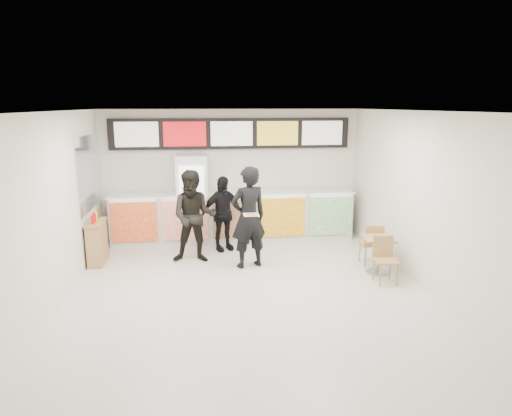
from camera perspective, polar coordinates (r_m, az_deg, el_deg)
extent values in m
plane|color=beige|center=(7.82, -0.89, -10.52)|extent=(7.00, 7.00, 0.00)
plane|color=white|center=(7.19, -0.98, 12.02)|extent=(7.00, 7.00, 0.00)
plane|color=silver|center=(10.79, -3.05, 4.27)|extent=(6.00, 0.00, 6.00)
plane|color=silver|center=(7.64, -23.91, -0.39)|extent=(0.00, 7.00, 7.00)
plane|color=silver|center=(8.25, 20.25, 0.83)|extent=(0.00, 7.00, 7.00)
cube|color=silver|center=(10.58, -2.82, -1.14)|extent=(5.50, 0.70, 1.10)
cube|color=silver|center=(10.46, -2.86, 1.89)|extent=(5.56, 0.76, 0.04)
cube|color=red|center=(10.26, -14.99, -1.70)|extent=(0.99, 0.02, 0.90)
cube|color=#EE3475|center=(10.17, -8.84, -1.53)|extent=(0.99, 0.02, 0.90)
cube|color=brown|center=(10.20, -2.65, -1.35)|extent=(0.99, 0.02, 0.90)
cube|color=yellow|center=(10.35, 3.43, -1.16)|extent=(0.99, 0.02, 0.90)
cube|color=green|center=(10.61, 9.28, -0.96)|extent=(0.99, 0.02, 0.90)
cube|color=black|center=(10.61, -3.08, 9.29)|extent=(5.50, 0.12, 0.70)
cube|color=silver|center=(10.59, -14.70, 8.89)|extent=(0.95, 0.02, 0.55)
cube|color=red|center=(10.51, -8.89, 9.12)|extent=(0.95, 0.02, 0.55)
cube|color=white|center=(10.54, -3.05, 9.26)|extent=(0.95, 0.02, 0.55)
cube|color=gold|center=(10.67, 2.71, 9.31)|extent=(0.95, 0.02, 0.55)
cube|color=silver|center=(10.91, 8.27, 9.27)|extent=(0.95, 0.02, 0.55)
cube|color=white|center=(10.47, -7.96, 1.13)|extent=(0.70, 0.65, 2.00)
cube|color=white|center=(10.13, -7.98, 1.02)|extent=(0.54, 0.02, 1.50)
cylinder|color=green|center=(10.31, -9.05, -2.24)|extent=(0.07, 0.07, 0.22)
cylinder|color=#D64112|center=(10.31, -8.27, -2.22)|extent=(0.07, 0.07, 0.22)
cylinder|color=red|center=(10.31, -7.49, -2.19)|extent=(0.07, 0.07, 0.22)
cylinder|color=blue|center=(10.31, -6.71, -2.17)|extent=(0.07, 0.07, 0.22)
cylinder|color=#D64112|center=(10.22, -9.12, -0.18)|extent=(0.07, 0.07, 0.22)
cylinder|color=red|center=(10.22, -8.34, -0.16)|extent=(0.07, 0.07, 0.22)
cylinder|color=blue|center=(10.21, -7.55, -0.13)|extent=(0.07, 0.07, 0.22)
cylinder|color=green|center=(10.21, -6.77, -0.11)|extent=(0.07, 0.07, 0.22)
cylinder|color=red|center=(10.14, -9.20, 1.91)|extent=(0.07, 0.07, 0.22)
cylinder|color=blue|center=(10.14, -8.41, 1.94)|extent=(0.07, 0.07, 0.22)
cylinder|color=green|center=(10.14, -7.61, 1.96)|extent=(0.07, 0.07, 0.22)
cylinder|color=#D64112|center=(10.14, -6.82, 1.98)|extent=(0.07, 0.07, 0.22)
cylinder|color=blue|center=(10.08, -9.27, 4.03)|extent=(0.07, 0.07, 0.22)
cylinder|color=green|center=(10.07, -8.48, 4.06)|extent=(0.07, 0.07, 0.22)
cylinder|color=#D64112|center=(10.07, -7.68, 4.08)|extent=(0.07, 0.07, 0.22)
cylinder|color=red|center=(10.07, -6.88, 4.10)|extent=(0.07, 0.07, 0.22)
cube|color=#B2B7BF|center=(9.93, -20.09, 4.22)|extent=(0.01, 2.00, 1.50)
imported|color=black|center=(8.73, -0.96, -1.18)|extent=(0.83, 0.68, 1.98)
imported|color=black|center=(9.12, -7.77, -1.07)|extent=(0.97, 0.79, 1.86)
imported|color=black|center=(9.81, -4.23, -0.70)|extent=(1.03, 0.72, 1.62)
cube|color=beige|center=(8.26, -0.61, -0.84)|extent=(0.28, 0.28, 0.01)
cone|color=#CC7233|center=(8.25, -0.61, -0.77)|extent=(0.36, 0.36, 0.02)
cube|color=tan|center=(8.78, 15.09, -3.69)|extent=(0.61, 0.61, 0.04)
cylinder|color=gray|center=(8.88, 14.96, -5.80)|extent=(0.07, 0.07, 0.66)
cylinder|color=gray|center=(8.98, 14.84, -7.73)|extent=(0.41, 0.41, 0.03)
cube|color=tan|center=(8.39, 15.94, -6.36)|extent=(0.43, 0.43, 0.04)
cube|color=tan|center=(8.48, 15.57, -4.62)|extent=(0.37, 0.07, 0.39)
cube|color=tan|center=(9.32, 14.13, -4.33)|extent=(0.43, 0.43, 0.04)
cube|color=tan|center=(9.10, 14.60, -3.37)|extent=(0.37, 0.07, 0.39)
cube|color=tan|center=(9.60, -19.25, -4.18)|extent=(0.27, 0.73, 0.82)
cube|color=tan|center=(9.49, -19.44, -1.70)|extent=(0.31, 0.77, 0.04)
cylinder|color=red|center=(9.27, -19.73, -1.40)|extent=(0.05, 0.05, 0.16)
cylinder|color=red|center=(9.42, -19.54, -1.17)|extent=(0.05, 0.05, 0.16)
cylinder|color=yellow|center=(9.57, -19.35, -0.95)|extent=(0.05, 0.05, 0.16)
cylinder|color=brown|center=(9.71, -19.18, -0.75)|extent=(0.05, 0.05, 0.16)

